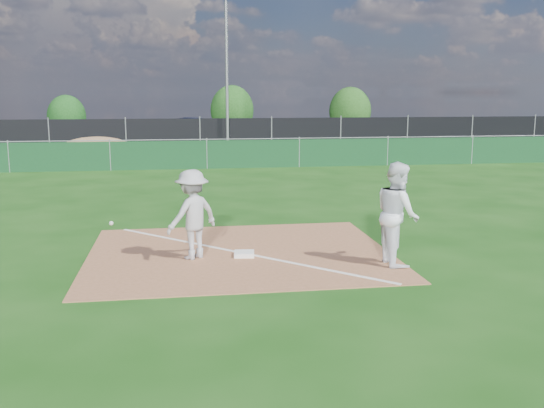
{
  "coord_description": "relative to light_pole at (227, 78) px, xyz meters",
  "views": [
    {
      "loc": [
        -1.14,
        -10.79,
        3.2
      ],
      "look_at": [
        0.66,
        1.0,
        1.0
      ],
      "focal_mm": 40.0,
      "sensor_mm": 36.0,
      "label": 1
    }
  ],
  "objects": [
    {
      "name": "tree_left",
      "position": [
        -10.22,
        9.9,
        -2.43
      ],
      "size": [
        2.58,
        2.58,
        3.06
      ],
      "color": "#382316",
      "rests_on": "ground"
    },
    {
      "name": "car_left",
      "position": [
        -6.6,
        3.96,
        -3.2
      ],
      "size": [
        4.98,
        3.04,
        1.59
      ],
      "primitive_type": "imported",
      "rotation": [
        0.0,
        0.0,
        1.3
      ],
      "color": "#B6B9BF",
      "rests_on": "parking_lot"
    },
    {
      "name": "car_right",
      "position": [
        4.94,
        4.79,
        -3.39
      ],
      "size": [
        4.49,
        2.93,
        1.21
      ],
      "primitive_type": "imported",
      "rotation": [
        0.0,
        0.0,
        1.25
      ],
      "color": "black",
      "rests_on": "parking_lot"
    },
    {
      "name": "tree_mid",
      "position": [
        1.23,
        11.15,
        -2.08
      ],
      "size": [
        3.15,
        3.15,
        3.74
      ],
      "color": "#382316",
      "rests_on": "ground"
    },
    {
      "name": "first_base",
      "position": [
        -1.44,
        -21.96,
        -3.94
      ],
      "size": [
        0.43,
        0.43,
        0.08
      ],
      "primitive_type": "cube",
      "rotation": [
        0.0,
        0.0,
        -0.12
      ],
      "color": "white",
      "rests_on": "infield_dirt"
    },
    {
      "name": "foul_line",
      "position": [
        -1.5,
        -21.7,
        -3.98
      ],
      "size": [
        5.01,
        5.01,
        0.01
      ],
      "primitive_type": "cube",
      "rotation": [
        0.0,
        0.0,
        0.79
      ],
      "color": "white",
      "rests_on": "infield_dirt"
    },
    {
      "name": "infield_dirt",
      "position": [
        -1.5,
        -21.7,
        -3.99
      ],
      "size": [
        6.0,
        5.0,
        0.02
      ],
      "primitive_type": "cube",
      "color": "#935B3B",
      "rests_on": "ground"
    },
    {
      "name": "black_fence",
      "position": [
        -1.5,
        0.3,
        -3.1
      ],
      "size": [
        46.0,
        0.04,
        1.8
      ],
      "primitive_type": "cube",
      "color": "black",
      "rests_on": "ground"
    },
    {
      "name": "runner",
      "position": [
        1.35,
        -22.88,
        -3.03
      ],
      "size": [
        0.75,
        0.95,
        1.95
      ],
      "primitive_type": "imported",
      "rotation": [
        0.0,
        0.0,
        1.58
      ],
      "color": "white",
      "rests_on": "ground"
    },
    {
      "name": "light_pole",
      "position": [
        0.0,
        0.0,
        0.0
      ],
      "size": [
        0.16,
        0.16,
        8.0
      ],
      "primitive_type": "cylinder",
      "color": "slate",
      "rests_on": "ground"
    },
    {
      "name": "parking_lot",
      "position": [
        -1.5,
        5.3,
        -4.0
      ],
      "size": [
        46.0,
        9.0,
        0.01
      ],
      "primitive_type": "cube",
      "color": "black",
      "rests_on": "ground"
    },
    {
      "name": "ground",
      "position": [
        -1.5,
        -12.7,
        -4.0
      ],
      "size": [
        90.0,
        90.0,
        0.0
      ],
      "primitive_type": "plane",
      "color": "#14430E",
      "rests_on": "ground"
    },
    {
      "name": "dirt_mound",
      "position": [
        -6.5,
        -4.2,
        -3.42
      ],
      "size": [
        3.38,
        2.6,
        1.17
      ],
      "primitive_type": "ellipsoid",
      "color": "olive",
      "rests_on": "ground"
    },
    {
      "name": "tree_right",
      "position": [
        9.77,
        9.88,
        -2.14
      ],
      "size": [
        3.05,
        3.05,
        3.61
      ],
      "color": "#382316",
      "rests_on": "ground"
    },
    {
      "name": "play_at_first",
      "position": [
        -2.43,
        -21.96,
        -3.11
      ],
      "size": [
        2.17,
        1.18,
        1.74
      ],
      "color": "silver",
      "rests_on": "infield_dirt"
    },
    {
      "name": "green_fence",
      "position": [
        -1.5,
        -7.7,
        -3.4
      ],
      "size": [
        44.0,
        0.05,
        1.2
      ],
      "primitive_type": "cube",
      "color": "#0E361A",
      "rests_on": "ground"
    },
    {
      "name": "car_mid",
      "position": [
        -1.37,
        5.51,
        -3.18
      ],
      "size": [
        5.2,
        3.29,
        1.62
      ],
      "primitive_type": "imported",
      "rotation": [
        0.0,
        0.0,
        1.92
      ],
      "color": "black",
      "rests_on": "parking_lot"
    }
  ]
}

